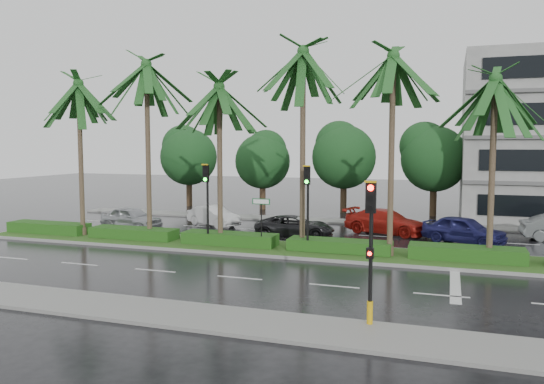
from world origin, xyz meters
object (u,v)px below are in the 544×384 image
(signal_near, at_px, (370,247))
(car_white, at_px, (214,216))
(car_darkgrey, at_px, (295,226))
(car_red, at_px, (386,222))
(car_blue, at_px, (464,230))
(car_silver, at_px, (131,218))
(signal_median_left, at_px, (207,192))
(street_sign, at_px, (261,211))

(signal_near, distance_m, car_white, 21.44)
(car_darkgrey, relative_size, car_red, 0.90)
(car_blue, bearing_deg, car_white, 109.57)
(car_white, bearing_deg, car_silver, 148.57)
(signal_near, bearing_deg, car_white, 127.49)
(signal_median_left, height_order, car_white, signal_median_left)
(signal_near, xyz_separation_m, car_white, (-13.00, 16.95, -1.83))
(car_white, distance_m, car_red, 11.51)
(car_red, height_order, car_blue, car_blue)
(street_sign, distance_m, car_darkgrey, 4.78)
(street_sign, relative_size, car_silver, 0.60)
(car_silver, distance_m, car_darkgrey, 11.01)
(car_white, distance_m, car_darkgrey, 6.98)
(signal_median_left, xyz_separation_m, car_silver, (-7.50, 4.26, -2.26))
(signal_median_left, distance_m, car_white, 8.19)
(car_darkgrey, distance_m, car_red, 5.85)
(car_red, relative_size, car_blue, 1.15)
(car_silver, bearing_deg, signal_median_left, -109.17)
(car_white, height_order, car_darkgrey, car_white)
(signal_median_left, height_order, car_silver, signal_median_left)
(car_blue, bearing_deg, signal_near, -166.33)
(signal_median_left, relative_size, car_silver, 1.01)
(car_silver, xyz_separation_m, car_blue, (20.50, 1.59, 0.04))
(street_sign, distance_m, car_silver, 11.35)
(car_darkgrey, height_order, car_red, car_red)
(car_white, relative_size, car_blue, 0.90)
(signal_near, distance_m, car_darkgrey, 15.90)
(street_sign, bearing_deg, car_blue, 29.54)
(car_red, xyz_separation_m, car_blue, (4.50, -1.89, 0.01))
(signal_median_left, relative_size, street_sign, 1.68)
(signal_near, xyz_separation_m, signal_median_left, (-10.00, 9.69, 0.49))
(car_silver, bearing_deg, car_darkgrey, -77.26)
(signal_near, distance_m, car_silver, 22.45)
(car_darkgrey, bearing_deg, car_red, -67.24)
(car_red, bearing_deg, car_white, 110.46)
(signal_near, bearing_deg, car_blue, 79.07)
(signal_near, xyz_separation_m, car_darkgrey, (-6.50, 14.39, -1.85))
(car_blue, bearing_deg, street_sign, 144.14)
(street_sign, height_order, car_darkgrey, street_sign)
(signal_median_left, distance_m, car_silver, 8.92)
(street_sign, xyz_separation_m, car_white, (-6.00, 7.07, -1.45))
(car_blue, bearing_deg, car_darkgrey, 121.47)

